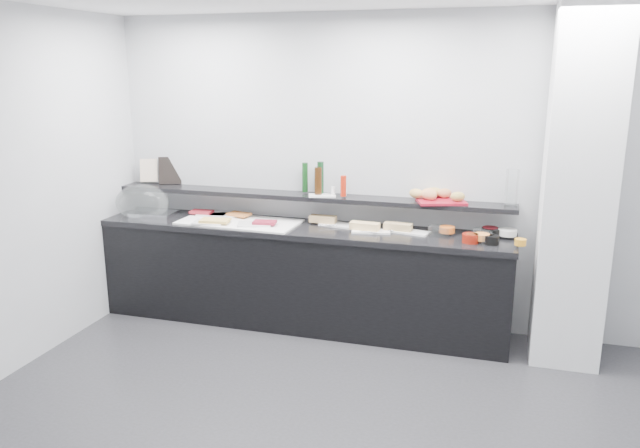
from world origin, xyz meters
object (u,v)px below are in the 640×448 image
(sandwich_plate_mid, at_px, (371,231))
(framed_print, at_px, (170,171))
(condiment_tray, at_px, (322,196))
(bread_tray, at_px, (441,201))
(carafe, at_px, (512,188))
(cloche_base, at_px, (154,214))

(sandwich_plate_mid, relative_size, framed_print, 1.24)
(sandwich_plate_mid, height_order, condiment_tray, condiment_tray)
(framed_print, height_order, bread_tray, framed_print)
(sandwich_plate_mid, bearing_deg, condiment_tray, 151.04)
(sandwich_plate_mid, xyz_separation_m, framed_print, (-2.04, 0.31, 0.37))
(framed_print, height_order, carafe, carafe)
(framed_print, bearing_deg, sandwich_plate_mid, -30.17)
(sandwich_plate_mid, distance_m, bread_tray, 0.63)
(condiment_tray, relative_size, bread_tray, 0.60)
(framed_print, relative_size, carafe, 0.87)
(sandwich_plate_mid, xyz_separation_m, bread_tray, (0.55, 0.19, 0.25))
(cloche_base, height_order, carafe, carafe)
(cloche_base, distance_m, bread_tray, 2.63)
(condiment_tray, distance_m, bread_tray, 1.02)
(cloche_base, relative_size, framed_print, 1.51)
(cloche_base, height_order, framed_print, framed_print)
(sandwich_plate_mid, relative_size, bread_tray, 0.83)
(cloche_base, relative_size, bread_tray, 1.01)
(carafe, bearing_deg, condiment_tray, -178.25)
(cloche_base, bearing_deg, condiment_tray, 2.16)
(carafe, bearing_deg, framed_print, 178.11)
(framed_print, xyz_separation_m, condiment_tray, (1.57, -0.15, -0.12))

